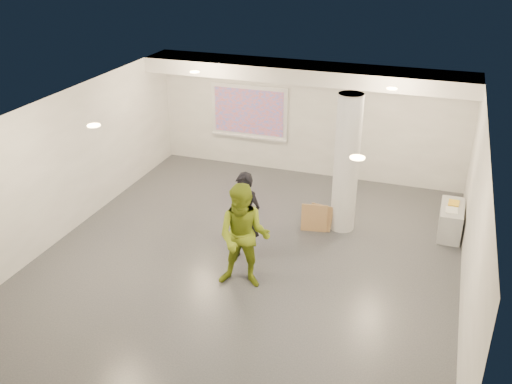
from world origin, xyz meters
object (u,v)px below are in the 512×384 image
at_px(column, 346,164).
at_px(man, 244,237).
at_px(projection_screen, 249,112).
at_px(woman, 245,218).
at_px(credenza, 451,220).

relative_size(column, man, 1.50).
height_order(projection_screen, woman, projection_screen).
distance_m(column, man, 3.05).
bearing_deg(man, column, 57.02).
xyz_separation_m(projection_screen, credenza, (5.32, -2.17, -1.21)).
height_order(projection_screen, credenza, projection_screen).
xyz_separation_m(column, woman, (-1.57, -1.88, -0.59)).
height_order(column, woman, column).
xyz_separation_m(column, man, (-1.27, -2.73, -0.50)).
height_order(credenza, man, man).
relative_size(projection_screen, credenza, 1.91).
bearing_deg(woman, credenza, 40.24).
xyz_separation_m(credenza, woman, (-3.79, -2.37, 0.59)).
distance_m(credenza, woman, 4.50).
bearing_deg(projection_screen, column, -40.56).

